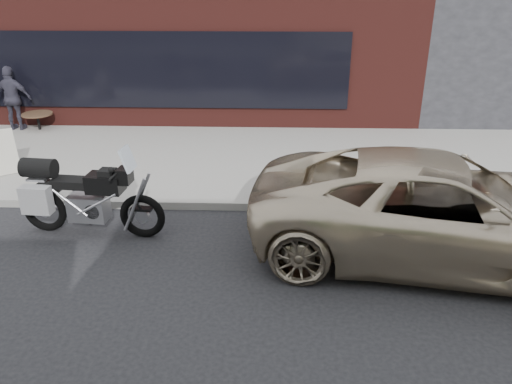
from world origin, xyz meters
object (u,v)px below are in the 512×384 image
sandwich_sign (1,151)px  cafe_table (37,114)px  minivan (442,210)px  cafe_patron_right (13,98)px  motorcycle (80,197)px

sandwich_sign → cafe_table: sandwich_sign is taller
minivan → sandwich_sign: 8.82m
sandwich_sign → cafe_patron_right: cafe_patron_right is taller
minivan → cafe_table: (-8.92, 6.08, -0.23)m
minivan → cafe_patron_right: (-9.51, 6.09, 0.21)m
cafe_table → cafe_patron_right: (-0.59, 0.01, 0.43)m
motorcycle → cafe_patron_right: (-3.78, 5.56, 0.32)m
sandwich_sign → cafe_patron_right: (-1.20, 3.13, 0.39)m
cafe_patron_right → motorcycle: bearing=125.5°
motorcycle → cafe_patron_right: cafe_patron_right is taller
minivan → sandwich_sign: minivan is taller
motorcycle → minivan: minivan is taller
motorcycle → minivan: 5.75m
motorcycle → minivan: (5.73, -0.53, 0.11)m
cafe_table → cafe_patron_right: bearing=179.1°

